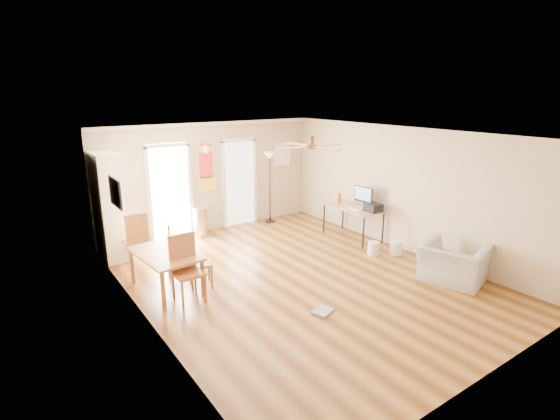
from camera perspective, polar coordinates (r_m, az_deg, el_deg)
floor at (r=7.90m, az=2.51°, el=-9.03°), size 7.00×7.00×0.00m
ceiling at (r=7.21m, az=2.76°, el=10.08°), size 5.50×7.00×0.00m
wall_back at (r=10.38m, az=-9.20°, el=4.36°), size 5.50×0.04×2.60m
wall_front at (r=5.29m, az=26.56°, el=-8.33°), size 5.50×0.04×2.60m
wall_left at (r=6.25m, az=-17.89°, el=-3.79°), size 0.04×7.00×2.60m
wall_right at (r=9.34m, az=16.19°, el=2.67°), size 0.04×7.00×2.60m
crown_molding at (r=7.22m, az=2.76°, el=9.76°), size 5.50×7.00×0.08m
kitchen_doorway at (r=10.02m, az=-14.51°, el=2.19°), size 0.90×0.10×2.10m
bathroom_doorway at (r=10.75m, az=-5.51°, el=3.52°), size 0.80×0.10×2.10m
wall_decal at (r=10.26m, az=-9.84°, el=5.62°), size 0.46×0.03×1.10m
ac_grille at (r=11.31m, az=0.24°, el=7.54°), size 0.50×0.04×0.60m
framed_poster at (r=7.46m, az=-21.19°, el=2.20°), size 0.04×0.66×0.48m
ceiling_fan at (r=7.00m, az=4.25°, el=8.48°), size 1.24×1.24×0.20m
bookshelf at (r=9.16m, az=-22.00°, el=0.46°), size 0.68×1.05×2.16m
dining_table at (r=7.56m, az=-14.98°, el=-7.93°), size 0.94×1.43×0.68m
dining_chair_right_a at (r=8.39m, az=-13.38°, el=-4.64°), size 0.47×0.47×0.90m
dining_chair_right_b at (r=7.54m, az=-10.63°, el=-6.66°), size 0.48×0.48×0.94m
dining_chair_near at (r=7.03m, az=-12.18°, el=-7.81°), size 0.45×0.45×1.08m
dining_chair_far at (r=8.84m, az=-18.90°, el=-3.53°), size 0.46×0.46×1.04m
trash_can at (r=10.11m, az=-10.58°, el=-1.59°), size 0.39×0.39×0.69m
torchiere_lamp at (r=10.88m, az=-1.36°, el=2.99°), size 0.43×0.43×1.83m
computer_desk at (r=9.97m, az=9.67°, el=-1.65°), size 0.69×1.38×0.74m
imac at (r=9.76m, az=11.07°, el=1.67°), size 0.23×0.53×0.49m
keyboard at (r=9.65m, az=9.77°, el=0.09°), size 0.12×0.38×0.01m
printer at (r=9.57m, az=12.35°, el=0.33°), size 0.32×0.37×0.18m
orange_bottle at (r=10.10m, az=7.91°, el=1.56°), size 0.09×0.09×0.25m
wastebasket_a at (r=9.12m, az=12.37°, el=-5.01°), size 0.29×0.29×0.27m
wastebasket_b at (r=9.24m, az=15.25°, el=-4.87°), size 0.32×0.32×0.29m
floor_cloth at (r=6.77m, az=5.72°, el=-13.36°), size 0.38×0.34×0.04m
armchair at (r=8.21m, az=22.09°, el=-6.63°), size 1.20×1.29×0.70m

